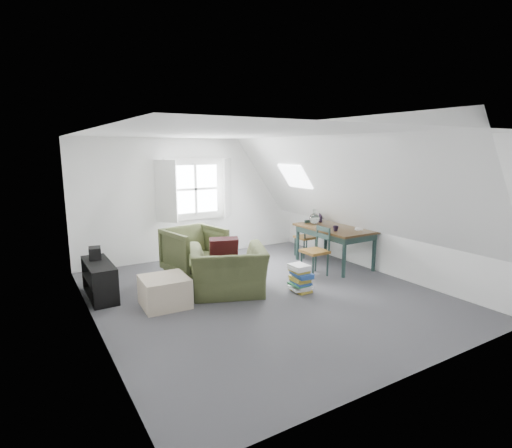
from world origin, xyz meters
TOP-DOWN VIEW (x-y plane):
  - floor at (0.00, 0.00)m, footprint 5.50×5.50m
  - ceiling at (0.00, 0.00)m, footprint 5.50×5.50m
  - wall_back at (0.00, 2.75)m, footprint 5.00×0.00m
  - wall_front at (0.00, -2.75)m, footprint 5.00×0.00m
  - wall_left at (-2.50, 0.00)m, footprint 0.00×5.50m
  - wall_right at (2.50, 0.00)m, footprint 0.00×5.50m
  - slope_left at (-1.55, 0.00)m, footprint 3.19×5.50m
  - slope_right at (1.55, 0.00)m, footprint 3.19×5.50m
  - dormer_window at (0.00, 2.68)m, footprint 1.71×0.35m
  - skylight at (1.55, 1.30)m, footprint 0.35×0.75m
  - armchair_near at (-0.47, 0.32)m, footprint 1.46×1.38m
  - armchair_far at (-0.53, 1.54)m, footprint 1.11×1.13m
  - throw_pillow at (-0.47, 0.47)m, footprint 0.51×0.39m
  - ottoman at (-1.50, 0.35)m, footprint 0.69×0.69m
  - dining_table at (2.06, 0.65)m, footprint 0.92×1.54m
  - demijohn at (1.91, 1.10)m, footprint 0.21×0.21m
  - vase_twigs at (2.16, 1.20)m, footprint 0.08×0.08m
  - cup at (1.81, 0.35)m, footprint 0.11×0.11m
  - paper_box at (2.26, 0.20)m, footprint 0.15×0.13m
  - dining_chair_far at (1.99, 1.45)m, footprint 0.39×0.39m
  - dining_chair_near at (1.35, 0.35)m, footprint 0.42×0.42m
  - media_shelf at (-2.25, 1.19)m, footprint 0.36×1.09m
  - electronics_box at (-2.25, 1.48)m, footprint 0.22×0.27m
  - magazine_stack at (0.57, -0.21)m, footprint 0.34×0.40m

SIDE VIEW (x-z plane):
  - floor at x=0.00m, z-range 0.00..0.00m
  - armchair_near at x=-0.47m, z-range -0.38..0.38m
  - armchair_far at x=-0.53m, z-range -0.44..0.44m
  - ottoman at x=-1.50m, z-range 0.00..0.44m
  - magazine_stack at x=0.57m, z-range 0.00..0.45m
  - media_shelf at x=-2.25m, z-range -0.03..0.53m
  - dining_chair_far at x=1.99m, z-range 0.02..0.85m
  - dining_chair_near at x=1.35m, z-range 0.02..0.91m
  - electronics_box at x=-2.25m, z-range 0.54..0.74m
  - dining_table at x=2.06m, z-range 0.28..1.05m
  - throw_pillow at x=-0.47m, z-range 0.44..0.91m
  - cup at x=1.81m, z-range 0.72..0.82m
  - paper_box at x=2.26m, z-range 0.77..0.81m
  - demijohn at x=1.91m, z-range 0.74..1.05m
  - vase_twigs at x=2.16m, z-range 0.61..1.20m
  - wall_back at x=0.00m, z-range -1.25..3.75m
  - wall_front at x=0.00m, z-range -1.25..3.75m
  - wall_left at x=-2.50m, z-range -1.50..4.00m
  - wall_right at x=2.50m, z-range -1.50..4.00m
  - dormer_window at x=0.00m, z-range 0.80..2.10m
  - skylight at x=1.55m, z-range 1.51..1.98m
  - slope_left at x=-1.55m, z-range -0.47..4.02m
  - slope_right at x=1.55m, z-range -0.47..4.02m
  - ceiling at x=0.00m, z-range 2.50..2.50m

